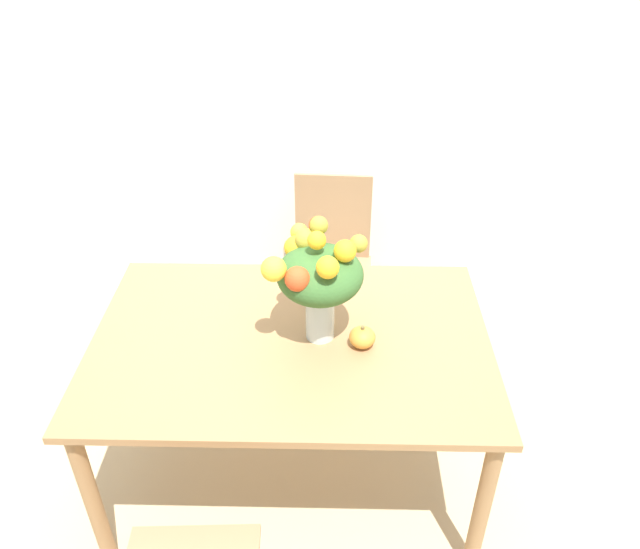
{
  "coord_description": "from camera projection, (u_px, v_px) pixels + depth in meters",
  "views": [
    {
      "loc": [
        0.15,
        -1.84,
        2.3
      ],
      "look_at": [
        0.11,
        0.02,
        1.04
      ],
      "focal_mm": 35.0,
      "sensor_mm": 36.0,
      "label": 1
    }
  ],
  "objects": [
    {
      "name": "dining_chair_near_window",
      "position": [
        331.0,
        264.0,
        3.29
      ],
      "size": [
        0.44,
        0.44,
        0.95
      ],
      "rotation": [
        0.0,
        0.0,
        -0.06
      ],
      "color": "#9E7A56",
      "rests_on": "ground_plane"
    },
    {
      "name": "dining_table",
      "position": [
        291.0,
        354.0,
        2.44
      ],
      "size": [
        1.53,
        1.02,
        0.75
      ],
      "color": "#9E754C",
      "rests_on": "ground_plane"
    },
    {
      "name": "pumpkin",
      "position": [
        362.0,
        337.0,
        2.33
      ],
      "size": [
        0.1,
        0.1,
        0.09
      ],
      "color": "gold",
      "rests_on": "dining_table"
    },
    {
      "name": "wall_back",
      "position": [
        303.0,
        79.0,
        3.14
      ],
      "size": [
        8.0,
        0.06,
        2.7
      ],
      "color": "white",
      "rests_on": "ground_plane"
    },
    {
      "name": "ground_plane",
      "position": [
        295.0,
        466.0,
        2.82
      ],
      "size": [
        12.0,
        12.0,
        0.0
      ],
      "primitive_type": "plane",
      "color": "tan"
    },
    {
      "name": "flower_vase",
      "position": [
        318.0,
        275.0,
        2.25
      ],
      "size": [
        0.38,
        0.36,
        0.47
      ],
      "color": "silver",
      "rests_on": "dining_table"
    }
  ]
}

